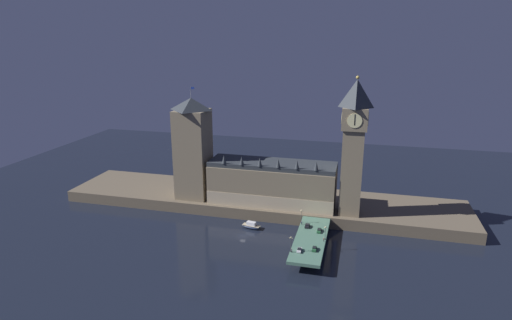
# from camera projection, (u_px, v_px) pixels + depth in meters

# --- Properties ---
(ground_plane) EXTENTS (400.00, 400.00, 0.00)m
(ground_plane) POSITION_uv_depth(u_px,v_px,m) (243.00, 236.00, 204.06)
(ground_plane) COLOR black
(embankment) EXTENTS (220.00, 42.00, 5.93)m
(embankment) POSITION_uv_depth(u_px,v_px,m) (262.00, 201.00, 239.49)
(embankment) COLOR brown
(embankment) RESTS_ON ground_plane
(parliament_hall) EXTENTS (66.32, 20.31, 27.20)m
(parliament_hall) POSITION_uv_depth(u_px,v_px,m) (272.00, 183.00, 225.74)
(parliament_hall) COLOR #7F7056
(parliament_hall) RESTS_ON embankment
(clock_tower) EXTENTS (12.37, 12.48, 68.36)m
(clock_tower) POSITION_uv_depth(u_px,v_px,m) (353.00, 144.00, 205.47)
(clock_tower) COLOR #7F7056
(clock_tower) RESTS_ON embankment
(victoria_tower) EXTENTS (17.18, 17.18, 60.80)m
(victoria_tower) POSITION_uv_depth(u_px,v_px,m) (193.00, 148.00, 231.16)
(victoria_tower) COLOR #7F7056
(victoria_tower) RESTS_ON embankment
(bridge) EXTENTS (13.54, 46.00, 5.50)m
(bridge) POSITION_uv_depth(u_px,v_px,m) (310.00, 242.00, 190.53)
(bridge) COLOR #4C7560
(bridge) RESTS_ON ground_plane
(car_northbound_lead) EXTENTS (2.09, 3.97, 1.55)m
(car_northbound_lead) POSITION_uv_depth(u_px,v_px,m) (307.00, 226.00, 200.54)
(car_northbound_lead) COLOR black
(car_northbound_lead) RESTS_ON bridge
(car_northbound_trail) EXTENTS (1.90, 3.98, 1.33)m
(car_northbound_trail) POSITION_uv_depth(u_px,v_px,m) (299.00, 250.00, 178.07)
(car_northbound_trail) COLOR silver
(car_northbound_trail) RESTS_ON bridge
(car_southbound_lead) EXTENTS (1.89, 4.05, 1.48)m
(car_southbound_lead) POSITION_uv_depth(u_px,v_px,m) (314.00, 249.00, 179.02)
(car_southbound_lead) COLOR #235633
(car_southbound_lead) RESTS_ON bridge
(car_southbound_trail) EXTENTS (1.87, 4.69, 1.33)m
(car_southbound_trail) POSITION_uv_depth(u_px,v_px,m) (319.00, 230.00, 196.01)
(car_southbound_trail) COLOR #235633
(car_southbound_trail) RESTS_ON bridge
(pedestrian_near_rail) EXTENTS (0.38, 0.38, 1.71)m
(pedestrian_near_rail) POSITION_uv_depth(u_px,v_px,m) (292.00, 250.00, 177.17)
(pedestrian_near_rail) COLOR black
(pedestrian_near_rail) RESTS_ON bridge
(pedestrian_mid_walk) EXTENTS (0.38, 0.38, 1.73)m
(pedestrian_mid_walk) POSITION_uv_depth(u_px,v_px,m) (324.00, 239.00, 186.69)
(pedestrian_mid_walk) COLOR black
(pedestrian_mid_walk) RESTS_ON bridge
(pedestrian_far_rail) EXTENTS (0.38, 0.38, 1.82)m
(pedestrian_far_rail) POSITION_uv_depth(u_px,v_px,m) (302.00, 223.00, 203.29)
(pedestrian_far_rail) COLOR black
(pedestrian_far_rail) RESTS_ON bridge
(street_lamp_near) EXTENTS (1.34, 0.60, 6.93)m
(street_lamp_near) POSITION_uv_depth(u_px,v_px,m) (291.00, 242.00, 176.63)
(street_lamp_near) COLOR #2D3333
(street_lamp_near) RESTS_ON bridge
(street_lamp_mid) EXTENTS (1.34, 0.60, 6.31)m
(street_lamp_mid) POSITION_uv_depth(u_px,v_px,m) (325.00, 231.00, 187.40)
(street_lamp_mid) COLOR #2D3333
(street_lamp_mid) RESTS_ON bridge
(street_lamp_far) EXTENTS (1.34, 0.60, 6.88)m
(street_lamp_far) POSITION_uv_depth(u_px,v_px,m) (302.00, 215.00, 204.02)
(street_lamp_far) COLOR #2D3333
(street_lamp_far) RESTS_ON bridge
(boat_upstream) EXTENTS (10.63, 5.36, 3.54)m
(boat_upstream) POSITION_uv_depth(u_px,v_px,m) (251.00, 226.00, 211.71)
(boat_upstream) COLOR #1E2842
(boat_upstream) RESTS_ON ground_plane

